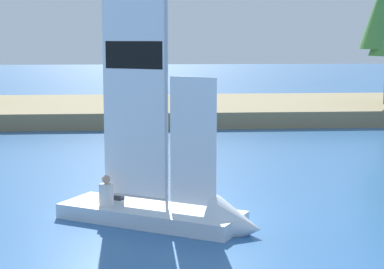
{
  "coord_description": "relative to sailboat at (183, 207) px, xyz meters",
  "views": [
    {
      "loc": [
        -3.04,
        -7.01,
        4.27
      ],
      "look_at": [
        -1.42,
        13.85,
        1.2
      ],
      "focal_mm": 61.88,
      "sensor_mm": 36.0,
      "label": 1
    }
  ],
  "objects": [
    {
      "name": "shore_bank",
      "position": [
        2.11,
        21.23,
        -0.06
      ],
      "size": [
        80.0,
        10.52,
        0.79
      ],
      "primitive_type": "cube",
      "color": "#897A56",
      "rests_on": "ground"
    },
    {
      "name": "sailboat",
      "position": [
        0.0,
        0.0,
        0.0
      ],
      "size": [
        4.92,
        3.68,
        6.61
      ],
      "rotation": [
        0.0,
        0.0,
        -0.53
      ],
      "color": "silver",
      "rests_on": "ground"
    }
  ]
}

